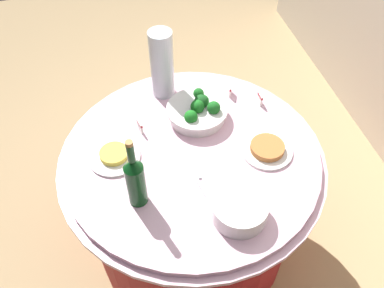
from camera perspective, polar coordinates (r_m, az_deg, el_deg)
The scene contains 12 objects.
ground_plane at distance 2.34m, azimuth 0.00°, elevation -13.01°, with size 6.00×6.00×0.00m, color tan.
buffet_table at distance 2.02m, azimuth 0.00°, elevation -7.87°, with size 1.16×1.16×0.74m.
broccoli_bowl at distance 1.84m, azimuth 0.84°, elevation 4.73°, with size 0.28×0.28×0.11m.
plate_stack at distance 1.51m, azimuth 6.77°, elevation -9.22°, with size 0.21×0.21×0.08m.
wine_bottle at distance 1.48m, azimuth -8.05°, elevation -5.06°, with size 0.07×0.07×0.34m.
decorative_fruit_vase at distance 1.91m, azimuth -4.27°, elevation 10.82°, with size 0.11×0.11×0.34m.
serving_tongs at distance 1.59m, azimuth 2.22°, elevation -6.76°, with size 0.17×0.08×0.01m.
food_plate_peanuts at distance 1.74m, azimuth 10.61°, elevation -0.71°, with size 0.22×0.22×0.04m.
food_plate_fried_egg at distance 1.73m, azimuth -10.98°, elevation -1.61°, with size 0.22×0.22×0.04m.
label_placard_front at distance 1.80m, azimuth -7.42°, elevation 2.56°, with size 0.05×0.02×0.05m.
label_placard_mid at distance 1.97m, azimuth 5.50°, elevation 7.68°, with size 0.05×0.03×0.05m.
label_placard_rear at distance 1.95m, azimuth 9.62°, elevation 6.43°, with size 0.05×0.01×0.05m.
Camera 1 is at (1.09, -0.25, 2.05)m, focal length 37.53 mm.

